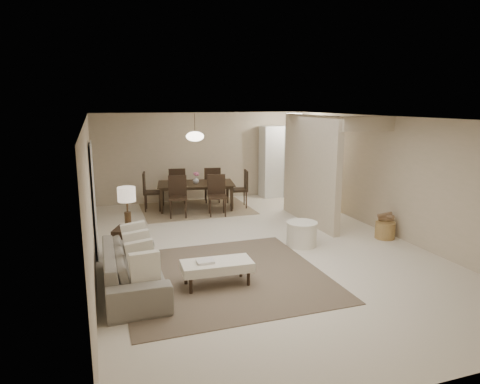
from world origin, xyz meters
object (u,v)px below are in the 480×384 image
object	(u,v)px
wicker_basket	(385,230)
round_pouf	(302,234)
sofa	(133,269)
dining_table	(196,196)
pantry_cabinet	(281,161)
ottoman_bench	(217,266)
side_table	(129,242)

from	to	relation	value
wicker_basket	round_pouf	bearing A→B (deg)	175.41
sofa	dining_table	bearing A→B (deg)	-23.66
pantry_cabinet	ottoman_bench	world-z (taller)	pantry_cabinet
side_table	dining_table	bearing A→B (deg)	57.51
ottoman_bench	round_pouf	bearing A→B (deg)	33.98
pantry_cabinet	sofa	distance (m)	7.23
ottoman_bench	side_table	distance (m)	2.10
pantry_cabinet	sofa	world-z (taller)	pantry_cabinet
side_table	dining_table	xyz separation A→B (m)	(1.97, 3.10, 0.08)
ottoman_bench	dining_table	xyz separation A→B (m)	(0.80, 4.84, 0.04)
ottoman_bench	wicker_basket	world-z (taller)	ottoman_bench
pantry_cabinet	side_table	world-z (taller)	pantry_cabinet
ottoman_bench	dining_table	world-z (taller)	dining_table
sofa	side_table	bearing A→B (deg)	-1.63
pantry_cabinet	round_pouf	world-z (taller)	pantry_cabinet
side_table	dining_table	size ratio (longest dim) A/B	0.27
sofa	round_pouf	xyz separation A→B (m)	(3.32, 0.98, -0.08)
pantry_cabinet	sofa	xyz separation A→B (m)	(-4.80, -5.35, -0.73)
pantry_cabinet	wicker_basket	distance (m)	4.62
sofa	wicker_basket	world-z (taller)	sofa
wicker_basket	dining_table	size ratio (longest dim) A/B	0.20
ottoman_bench	wicker_basket	xyz separation A→B (m)	(3.94, 1.13, -0.14)
ottoman_bench	dining_table	distance (m)	4.90
side_table	pantry_cabinet	bearing A→B (deg)	39.46
ottoman_bench	wicker_basket	size ratio (longest dim) A/B	2.74
sofa	pantry_cabinet	bearing A→B (deg)	-41.53
side_table	dining_table	world-z (taller)	dining_table
round_pouf	wicker_basket	world-z (taller)	round_pouf
round_pouf	dining_table	distance (m)	3.79
pantry_cabinet	side_table	distance (m)	6.20
round_pouf	dining_table	size ratio (longest dim) A/B	0.31
pantry_cabinet	dining_table	bearing A→B (deg)	-163.67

